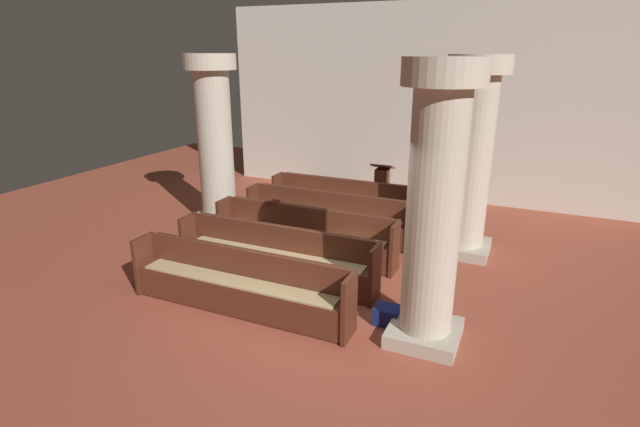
% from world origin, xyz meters
% --- Properties ---
extents(ground_plane, '(19.20, 19.20, 0.00)m').
position_xyz_m(ground_plane, '(0.00, 0.00, 0.00)').
color(ground_plane, '#9E4733').
extents(back_wall, '(10.00, 0.16, 4.50)m').
position_xyz_m(back_wall, '(0.00, 6.08, 2.25)').
color(back_wall, silver).
rests_on(back_wall, ground).
extents(pew_row_0, '(3.30, 0.46, 0.86)m').
position_xyz_m(pew_row_0, '(-0.93, 3.59, 0.46)').
color(pew_row_0, '#562819').
rests_on(pew_row_0, ground).
extents(pew_row_1, '(3.30, 0.46, 0.86)m').
position_xyz_m(pew_row_1, '(-0.93, 2.57, 0.46)').
color(pew_row_1, '#562819').
rests_on(pew_row_1, ground).
extents(pew_row_2, '(3.30, 0.47, 0.86)m').
position_xyz_m(pew_row_2, '(-0.93, 1.54, 0.46)').
color(pew_row_2, '#562819').
rests_on(pew_row_2, ground).
extents(pew_row_3, '(3.30, 0.46, 0.86)m').
position_xyz_m(pew_row_3, '(-0.93, 0.52, 0.46)').
color(pew_row_3, '#562819').
rests_on(pew_row_3, ground).
extents(pew_row_4, '(3.30, 0.46, 0.86)m').
position_xyz_m(pew_row_4, '(-0.93, -0.51, 0.46)').
color(pew_row_4, '#562819').
rests_on(pew_row_4, ground).
extents(pillar_aisle_side, '(1.02, 1.02, 3.38)m').
position_xyz_m(pillar_aisle_side, '(1.56, 2.89, 1.76)').
color(pillar_aisle_side, '#B6AD9A').
rests_on(pillar_aisle_side, ground).
extents(pillar_far_side, '(1.02, 1.02, 3.38)m').
position_xyz_m(pillar_far_side, '(-3.38, 2.51, 1.76)').
color(pillar_far_side, '#B6AD9A').
rests_on(pillar_far_side, ground).
extents(pillar_aisle_rear, '(0.92, 0.92, 3.38)m').
position_xyz_m(pillar_aisle_rear, '(1.56, -0.16, 1.76)').
color(pillar_aisle_rear, '#B6AD9A').
rests_on(pillar_aisle_rear, ground).
extents(lectern, '(0.48, 0.45, 1.08)m').
position_xyz_m(lectern, '(-0.48, 4.61, 0.45)').
color(lectern, '#562B1A').
rests_on(lectern, ground).
extents(hymn_book, '(0.16, 0.18, 0.03)m').
position_xyz_m(hymn_book, '(-1.61, 1.74, 0.87)').
color(hymn_book, maroon).
rests_on(hymn_book, pew_row_2).
extents(kneeler_box_blue, '(0.33, 0.27, 0.20)m').
position_xyz_m(kneeler_box_blue, '(1.05, 3.09, 0.10)').
color(kneeler_box_blue, navy).
rests_on(kneeler_box_blue, ground).
extents(kneeler_box_navy, '(0.33, 0.28, 0.24)m').
position_xyz_m(kneeler_box_navy, '(1.03, 0.01, 0.12)').
color(kneeler_box_navy, navy).
rests_on(kneeler_box_navy, ground).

